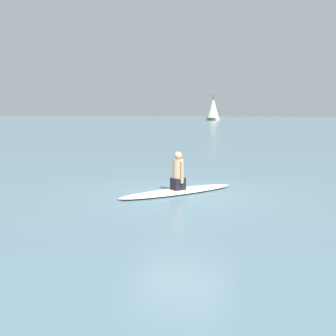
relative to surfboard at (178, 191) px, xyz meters
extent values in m
plane|color=slate|center=(0.18, 0.12, -0.04)|extent=(400.00, 400.00, 0.00)
ellipsoid|color=silver|center=(0.00, 0.00, 0.00)|extent=(3.28, 2.44, 0.08)
cube|color=black|center=(0.00, 0.00, 0.19)|extent=(0.41, 0.39, 0.30)
cylinder|color=tan|center=(0.00, 0.00, 0.57)|extent=(0.38, 0.38, 0.50)
sphere|color=tan|center=(0.00, 0.00, 0.91)|extent=(0.20, 0.20, 0.20)
cylinder|color=tan|center=(-0.09, -0.14, 0.51)|extent=(0.11, 0.11, 0.55)
cylinder|color=tan|center=(0.09, 0.14, 0.51)|extent=(0.11, 0.11, 0.55)
cube|color=#B2A893|center=(-90.65, -27.97, 0.33)|extent=(3.58, 4.06, 0.75)
cylinder|color=#4C4238|center=(-90.65, -27.97, 3.58)|extent=(0.33, 0.33, 5.74)
cone|color=beige|center=(-90.65, -27.97, 3.23)|extent=(4.11, 4.11, 5.05)
camera|label=1|loc=(9.45, 3.91, 1.99)|focal=43.70mm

